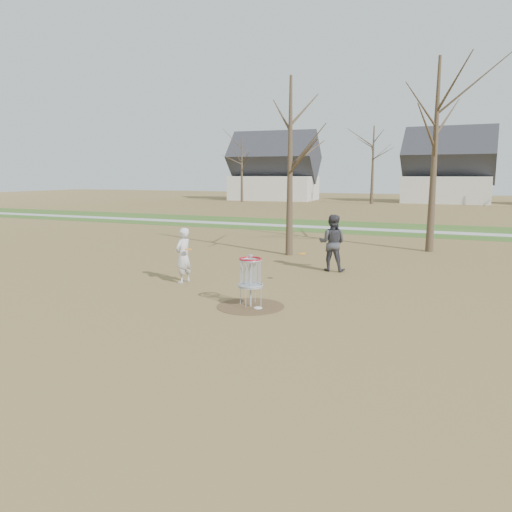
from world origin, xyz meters
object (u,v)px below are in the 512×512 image
(player_throwing, at_px, (332,243))
(disc_grounded, at_px, (258,308))
(player_standing, at_px, (183,255))
(disc_golf_basket, at_px, (250,273))

(player_throwing, bearing_deg, disc_grounded, 82.51)
(player_standing, height_order, player_throwing, player_throwing)
(player_standing, bearing_deg, disc_golf_basket, 67.86)
(player_throwing, distance_m, disc_grounded, 5.93)
(player_standing, bearing_deg, player_throwing, 142.85)
(player_standing, height_order, disc_grounded, player_standing)
(player_standing, xyz_separation_m, disc_golf_basket, (3.19, -1.82, 0.02))
(disc_grounded, height_order, disc_golf_basket, disc_golf_basket)
(player_throwing, distance_m, disc_golf_basket, 5.75)
(player_throwing, xyz_separation_m, disc_grounded, (-0.39, -5.83, -1.00))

